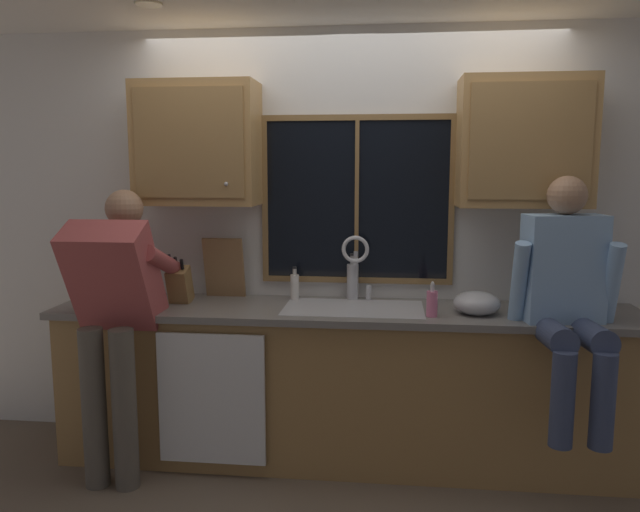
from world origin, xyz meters
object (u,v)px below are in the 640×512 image
person_sitting_on_counter (567,290)px  bottle_green_glass (353,281)px  person_standing (114,306)px  mixing_bowl (477,303)px  cutting_board (224,268)px  knife_block (180,285)px  bottle_tall_clear (295,286)px  soap_dispenser (432,303)px

person_sitting_on_counter → bottle_green_glass: (-1.12, 0.50, -0.07)m
person_standing → mixing_bowl: size_ratio=6.18×
mixing_bowl → bottle_green_glass: size_ratio=0.91×
person_sitting_on_counter → cutting_board: person_sitting_on_counter is taller
knife_block → bottle_tall_clear: 0.69m
knife_block → mixing_bowl: knife_block is taller
bottle_green_glass → person_standing: bearing=-155.6°
knife_block → bottle_tall_clear: (0.66, 0.18, -0.03)m
mixing_bowl → person_standing: bearing=-171.9°
cutting_board → bottle_tall_clear: (0.45, -0.02, -0.10)m
person_sitting_on_counter → knife_block: person_sitting_on_counter is taller
person_sitting_on_counter → bottle_green_glass: person_sitting_on_counter is taller
cutting_board → soap_dispenser: cutting_board is taller
cutting_board → knife_block: bearing=-138.6°
person_sitting_on_counter → mixing_bowl: size_ratio=4.87×
bottle_tall_clear → mixing_bowl: bearing=-13.4°
person_standing → soap_dispenser: 1.72m
bottle_green_glass → mixing_bowl: bearing=-22.6°
person_sitting_on_counter → mixing_bowl: (-0.42, 0.21, -0.13)m
soap_dispenser → person_sitting_on_counter: bearing=-9.7°
knife_block → mixing_bowl: 1.72m
mixing_bowl → bottle_tall_clear: bottle_tall_clear is taller
person_standing → mixing_bowl: bearing=8.1°
person_sitting_on_counter → soap_dispenser: person_sitting_on_counter is taller
person_standing → bottle_green_glass: person_standing is taller
person_standing → soap_dispenser: (1.71, 0.18, 0.02)m
person_sitting_on_counter → bottle_green_glass: size_ratio=4.44×
mixing_bowl → cutting_board: bearing=169.8°
person_sitting_on_counter → cutting_board: (-1.92, 0.48, 0.00)m
person_standing → cutting_board: (0.46, 0.55, 0.13)m
person_sitting_on_counter → bottle_tall_clear: 1.55m
knife_block → mixing_bowl: (1.72, -0.08, -0.05)m
person_standing → person_sitting_on_counter: (2.38, 0.07, 0.13)m
person_standing → cutting_board: person_standing is taller
cutting_board → soap_dispenser: (1.25, -0.37, -0.11)m
person_standing → knife_block: size_ratio=4.98×
person_sitting_on_counter → mixing_bowl: bearing=153.2°
person_sitting_on_counter → bottle_green_glass: 1.23m
mixing_bowl → person_sitting_on_counter: bearing=-26.8°
knife_block → bottle_green_glass: (1.02, 0.22, 0.01)m
mixing_bowl → bottle_tall_clear: size_ratio=1.27×
person_standing → bottle_tall_clear: bearing=30.3°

